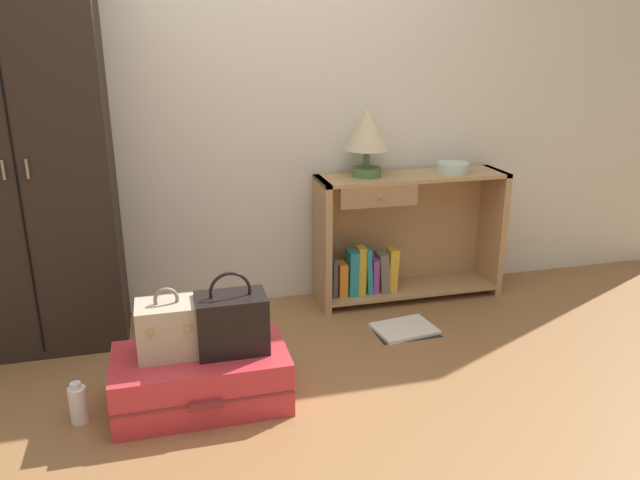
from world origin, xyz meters
name	(u,v)px	position (x,y,z in m)	size (l,w,h in m)	color
ground_plane	(295,444)	(0.00, 0.00, 0.00)	(9.00, 9.00, 0.00)	olive
back_wall	(234,83)	(0.00, 1.50, 1.30)	(6.40, 0.10, 2.60)	silver
wardrobe	(25,160)	(-1.07, 1.20, 0.98)	(0.80, 0.47, 1.95)	black
bookshelf	(400,239)	(0.94, 1.29, 0.37)	(1.14, 0.32, 0.77)	tan
table_lamp	(367,132)	(0.72, 1.30, 1.03)	(0.26, 0.26, 0.40)	#4C7542
bowl	(453,168)	(1.25, 1.26, 0.80)	(0.19, 0.19, 0.06)	silver
suitcase_large	(202,378)	(-0.33, 0.39, 0.12)	(0.76, 0.44, 0.25)	#D1333D
train_case	(169,328)	(-0.45, 0.42, 0.37)	(0.26, 0.21, 0.31)	#B7A88E
handbag	(232,322)	(-0.19, 0.39, 0.38)	(0.30, 0.19, 0.37)	black
bottle	(78,404)	(-0.85, 0.38, 0.08)	(0.07, 0.07, 0.18)	white
open_book_on_floor	(404,329)	(0.80, 0.83, 0.01)	(0.35, 0.29, 0.02)	white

